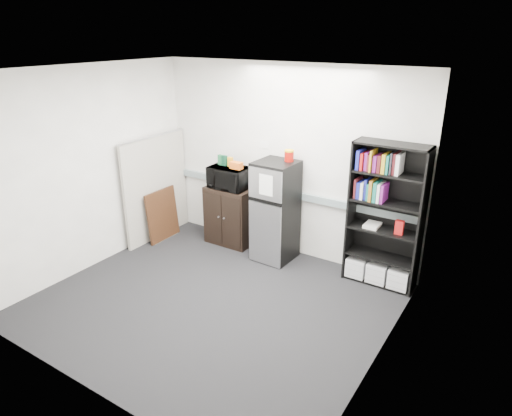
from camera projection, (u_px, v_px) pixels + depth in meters
The scene contains 18 objects.
floor at pixel (213, 302), 5.53m from camera, with size 4.00×4.00×0.00m, color black.
wall_back at pixel (286, 162), 6.41m from camera, with size 4.00×0.02×2.70m, color silver.
wall_right at pixel (387, 240), 4.04m from camera, with size 0.02×3.50×2.70m, color silver.
wall_left at pixel (90, 170), 6.04m from camera, with size 0.02×3.50×2.70m, color silver.
ceiling at pixel (203, 71), 4.55m from camera, with size 4.00×3.50×0.02m, color white.
electrical_raceway at pixel (284, 193), 6.55m from camera, with size 3.92×0.05×0.10m, color gray.
wall_note at pixel (264, 145), 6.51m from camera, with size 0.14×0.00×0.10m, color white.
bookshelf at pixel (385, 217), 5.66m from camera, with size 0.90×0.34×1.85m.
cubicle_partition at pixel (156, 187), 7.04m from camera, with size 0.06×1.30×1.62m.
cabinet at pixel (231, 215), 6.95m from camera, with size 0.71×0.48×0.89m.
microwave at pixel (229, 178), 6.71m from camera, with size 0.58×0.39×0.32m, color black.
snack_box_a at pixel (221, 160), 6.74m from camera, with size 0.07×0.05×0.15m, color #1B5F34.
snack_box_b at pixel (225, 161), 6.70m from camera, with size 0.07×0.05×0.15m, color #0D3B25.
snack_box_c at pixel (230, 162), 6.65m from camera, with size 0.07×0.05×0.14m, color orange.
snack_bag at pixel (236, 165), 6.55m from camera, with size 0.18×0.10×0.10m, color orange.
refrigerator at pixel (275, 211), 6.37m from camera, with size 0.55×0.58×1.43m.
coffee_can at pixel (289, 155), 6.11m from camera, with size 0.13×0.13×0.17m.
framed_poster at pixel (163, 215), 7.09m from camera, with size 0.11×0.62×0.80m.
Camera 1 is at (3.00, -3.70, 3.09)m, focal length 32.00 mm.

